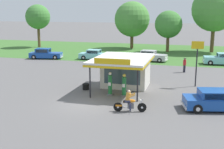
{
  "coord_description": "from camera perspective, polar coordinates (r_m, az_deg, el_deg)",
  "views": [
    {
      "loc": [
        7.59,
        -19.89,
        6.98
      ],
      "look_at": [
        0.77,
        4.64,
        1.4
      ],
      "focal_mm": 46.87,
      "sensor_mm": 36.0,
      "label": 1
    }
  ],
  "objects": [
    {
      "name": "motorcycle_with_rider",
      "position": [
        20.66,
        3.42,
        -5.49
      ],
      "size": [
        2.3,
        0.78,
        1.58
      ],
      "color": "black",
      "rests_on": "ground"
    },
    {
      "name": "tree_oak_far_left",
      "position": [
        55.17,
        3.95,
        10.7
      ],
      "size": [
        6.5,
        6.5,
        8.67
      ],
      "color": "brown",
      "rests_on": "ground"
    },
    {
      "name": "tree_oak_centre",
      "position": [
        52.42,
        19.49,
        11.69
      ],
      "size": [
        7.49,
        7.49,
        10.97
      ],
      "color": "brown",
      "rests_on": "ground"
    },
    {
      "name": "parked_car_back_row_left",
      "position": [
        42.63,
        -3.2,
        3.81
      ],
      "size": [
        5.06,
        1.97,
        1.43
      ],
      "color": "#7AC6D1",
      "rests_on": "ground"
    },
    {
      "name": "grass_verge_strip",
      "position": [
        50.94,
        6.85,
        4.41
      ],
      "size": [
        120.0,
        24.0,
        0.01
      ],
      "primitive_type": "cube",
      "color": "#3D6B2D",
      "rests_on": "ground"
    },
    {
      "name": "featured_classic_sedan",
      "position": [
        22.3,
        19.76,
        -4.82
      ],
      "size": [
        5.15,
        2.91,
        1.45
      ],
      "color": "#19479E",
      "rests_on": "ground"
    },
    {
      "name": "parked_car_back_row_right",
      "position": [
        41.14,
        20.84,
        2.78
      ],
      "size": [
        5.11,
        2.21,
        1.54
      ],
      "color": "#7AC6D1",
      "rests_on": "ground"
    },
    {
      "name": "tree_oak_far_right",
      "position": [
        51.17,
        10.95,
        9.56
      ],
      "size": [
        4.64,
        4.64,
        7.02
      ],
      "color": "brown",
      "rests_on": "ground"
    },
    {
      "name": "parked_car_back_row_far_right",
      "position": [
        44.48,
        -12.88,
        3.92
      ],
      "size": [
        5.06,
        2.69,
        1.52
      ],
      "color": "#19479E",
      "rests_on": "ground"
    },
    {
      "name": "gas_pump_offside",
      "position": [
        24.28,
        2.38,
        -2.26
      ],
      "size": [
        0.44,
        0.44,
        1.88
      ],
      "color": "slate",
      "rests_on": "ground"
    },
    {
      "name": "roadside_pole_sign",
      "position": [
        28.04,
        16.26,
        3.57
      ],
      "size": [
        1.1,
        0.12,
        4.25
      ],
      "color": "black",
      "rests_on": "ground"
    },
    {
      "name": "service_station_kiosk",
      "position": [
        26.98,
        2.56,
        1.09
      ],
      "size": [
        4.81,
        6.77,
        3.38
      ],
      "color": "beige",
      "rests_on": "ground"
    },
    {
      "name": "parked_car_back_row_centre_right",
      "position": [
        41.56,
        7.37,
        3.57
      ],
      "size": [
        4.97,
        2.27,
        1.51
      ],
      "color": "#B7B7BC",
      "rests_on": "ground"
    },
    {
      "name": "bystander_standing_back_lot",
      "position": [
        34.63,
        13.97,
        1.88
      ],
      "size": [
        0.37,
        0.37,
        1.68
      ],
      "color": "black",
      "rests_on": "ground"
    },
    {
      "name": "gas_pump_nearside",
      "position": [
        24.56,
        -0.37,
        -1.97
      ],
      "size": [
        0.44,
        0.44,
        1.97
      ],
      "color": "slate",
      "rests_on": "ground"
    },
    {
      "name": "ground_plane",
      "position": [
        22.4,
        -5.1,
        -5.84
      ],
      "size": [
        300.0,
        300.0,
        0.0
      ],
      "primitive_type": "plane",
      "color": "#5B5959"
    },
    {
      "name": "tree_oak_right",
      "position": [
        58.63,
        -14.26,
        10.81
      ],
      "size": [
        4.67,
        4.67,
        8.15
      ],
      "color": "brown",
      "rests_on": "ground"
    },
    {
      "name": "spare_tire_stack",
      "position": [
        26.47,
        -5.13,
        -2.37
      ],
      "size": [
        0.6,
        0.6,
        0.54
      ],
      "color": "black",
      "rests_on": "ground"
    }
  ]
}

